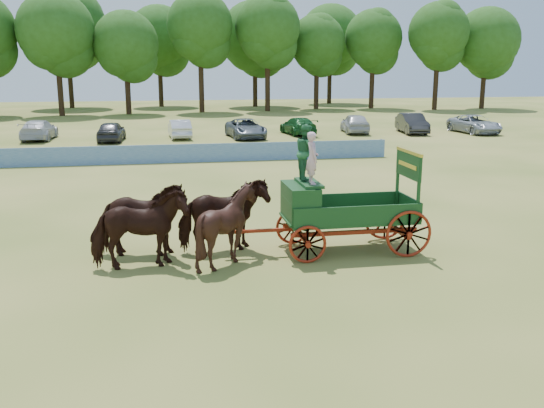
{
  "coord_description": "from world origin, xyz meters",
  "views": [
    {
      "loc": [
        -1.3,
        -16.58,
        5.48
      ],
      "look_at": [
        1.98,
        1.19,
        1.3
      ],
      "focal_mm": 40.0,
      "sensor_mm": 36.0,
      "label": 1
    }
  ],
  "objects": [
    {
      "name": "farm_dray",
      "position": [
        3.39,
        0.23,
        1.66
      ],
      "size": [
        6.0,
        2.0,
        3.78
      ],
      "color": "#A12D10",
      "rests_on": "ground"
    },
    {
      "name": "horse_lead_right",
      "position": [
        -1.96,
        0.74,
        1.1
      ],
      "size": [
        2.75,
        1.52,
        2.21
      ],
      "primitive_type": "imported",
      "rotation": [
        0.0,
        0.0,
        1.44
      ],
      "color": "black",
      "rests_on": "ground"
    },
    {
      "name": "parked_cars",
      "position": [
        -0.79,
        29.93,
        0.76
      ],
      "size": [
        52.47,
        7.1,
        1.64
      ],
      "color": "silver",
      "rests_on": "ground"
    },
    {
      "name": "horse_wheel_left",
      "position": [
        0.44,
        -0.36,
        1.11
      ],
      "size": [
        2.08,
        1.86,
        2.21
      ],
      "primitive_type": "imported",
      "rotation": [
        0.0,
        0.0,
        1.61
      ],
      "color": "black",
      "rests_on": "ground"
    },
    {
      "name": "ground",
      "position": [
        0.0,
        0.0,
        0.0
      ],
      "size": [
        160.0,
        160.0,
        0.0
      ],
      "primitive_type": "plane",
      "color": "#A8954C",
      "rests_on": "ground"
    },
    {
      "name": "horse_lead_left",
      "position": [
        -1.96,
        -0.36,
        1.1
      ],
      "size": [
        2.72,
        1.44,
        2.21
      ],
      "primitive_type": "imported",
      "rotation": [
        0.0,
        0.0,
        1.67
      ],
      "color": "black",
      "rests_on": "ground"
    },
    {
      "name": "treeline",
      "position": [
        -5.22,
        59.83,
        9.11
      ],
      "size": [
        91.32,
        23.77,
        15.29
      ],
      "color": "#382314",
      "rests_on": "ground"
    },
    {
      "name": "sponsor_banner",
      "position": [
        -1.0,
        18.0,
        0.53
      ],
      "size": [
        26.0,
        0.08,
        1.05
      ],
      "primitive_type": "cube",
      "color": "#1B4F95",
      "rests_on": "ground"
    },
    {
      "name": "horse_wheel_right",
      "position": [
        0.44,
        0.74,
        1.1
      ],
      "size": [
        2.77,
        1.58,
        2.21
      ],
      "primitive_type": "imported",
      "rotation": [
        0.0,
        0.0,
        1.72
      ],
      "color": "black",
      "rests_on": "ground"
    }
  ]
}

